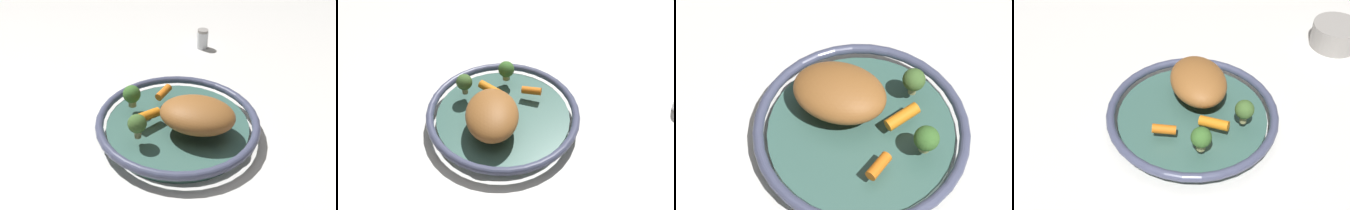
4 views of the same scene
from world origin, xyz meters
The scene contains 7 objects.
ground_plane centered at (0.00, 0.00, 0.00)m, with size 2.35×2.35×0.00m, color silver.
serving_bowl centered at (0.00, 0.00, 0.02)m, with size 0.35×0.35×0.04m.
roast_chicken_piece centered at (0.04, -0.03, 0.07)m, with size 0.15×0.12×0.06m, color #995E2C.
baby_carrot_near_rim centered at (-0.03, 0.08, 0.05)m, with size 0.02×0.02×0.05m, color orange.
baby_carrot_left centered at (-0.06, -0.01, 0.05)m, with size 0.02×0.02×0.06m, color orange.
broccoli_floret_large centered at (-0.10, 0.04, 0.07)m, with size 0.04×0.04×0.05m.
broccoli_floret_small centered at (-0.08, -0.07, 0.08)m, with size 0.04×0.04×0.05m.
Camera 2 is at (0.61, -0.16, 0.66)m, focal length 41.29 mm.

